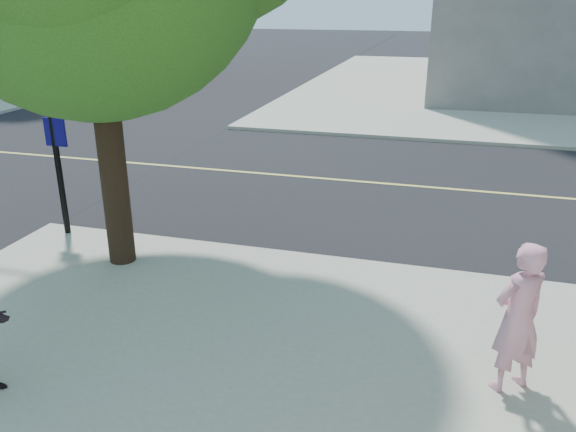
% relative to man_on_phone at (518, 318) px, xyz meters
% --- Properties ---
extents(ground, '(140.00, 140.00, 0.00)m').
position_rel_man_on_phone_xyz_m(ground, '(-6.88, 2.79, -0.97)').
color(ground, black).
rests_on(ground, ground).
extents(road_ew, '(140.00, 9.00, 0.01)m').
position_rel_man_on_phone_xyz_m(road_ew, '(-6.88, 7.29, -0.96)').
color(road_ew, black).
rests_on(road_ew, ground).
extents(man_on_phone, '(0.74, 0.69, 1.69)m').
position_rel_man_on_phone_xyz_m(man_on_phone, '(0.00, 0.00, 0.00)').
color(man_on_phone, pink).
rests_on(man_on_phone, sidewalk_se).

